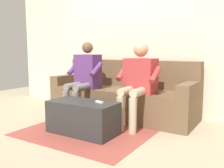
{
  "coord_description": "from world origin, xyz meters",
  "views": [
    {
      "loc": [
        -1.91,
        3.28,
        1.04
      ],
      "look_at": [
        0.0,
        0.18,
        0.56
      ],
      "focal_mm": 39.61,
      "sensor_mm": 36.0,
      "label": 1
    }
  ],
  "objects_px": {
    "person_left_seated": "(138,79)",
    "person_right_seated": "(85,76)",
    "couch": "(122,96)",
    "remote_white": "(99,102)",
    "coffee_table": "(83,118)"
  },
  "relations": [
    {
      "from": "couch",
      "to": "remote_white",
      "type": "bearing_deg",
      "value": 102.92
    },
    {
      "from": "couch",
      "to": "coffee_table",
      "type": "bearing_deg",
      "value": 90.0
    },
    {
      "from": "couch",
      "to": "coffee_table",
      "type": "relative_size",
      "value": 2.65
    },
    {
      "from": "couch",
      "to": "person_left_seated",
      "type": "bearing_deg",
      "value": 141.4
    },
    {
      "from": "person_left_seated",
      "to": "person_right_seated",
      "type": "xyz_separation_m",
      "value": [
        0.91,
        0.03,
        -0.0
      ]
    },
    {
      "from": "coffee_table",
      "to": "person_right_seated",
      "type": "distance_m",
      "value": 0.91
    },
    {
      "from": "coffee_table",
      "to": "person_right_seated",
      "type": "xyz_separation_m",
      "value": [
        0.45,
        -0.63,
        0.46
      ]
    },
    {
      "from": "couch",
      "to": "person_left_seated",
      "type": "distance_m",
      "value": 0.68
    },
    {
      "from": "person_left_seated",
      "to": "couch",
      "type": "bearing_deg",
      "value": -38.6
    },
    {
      "from": "remote_white",
      "to": "person_right_seated",
      "type": "bearing_deg",
      "value": -23.96
    },
    {
      "from": "couch",
      "to": "person_right_seated",
      "type": "height_order",
      "value": "person_right_seated"
    },
    {
      "from": "coffee_table",
      "to": "person_right_seated",
      "type": "relative_size",
      "value": 0.74
    },
    {
      "from": "person_left_seated",
      "to": "person_right_seated",
      "type": "distance_m",
      "value": 0.91
    },
    {
      "from": "coffee_table",
      "to": "person_left_seated",
      "type": "bearing_deg",
      "value": -124.49
    },
    {
      "from": "person_right_seated",
      "to": "remote_white",
      "type": "bearing_deg",
      "value": 139.07
    }
  ]
}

